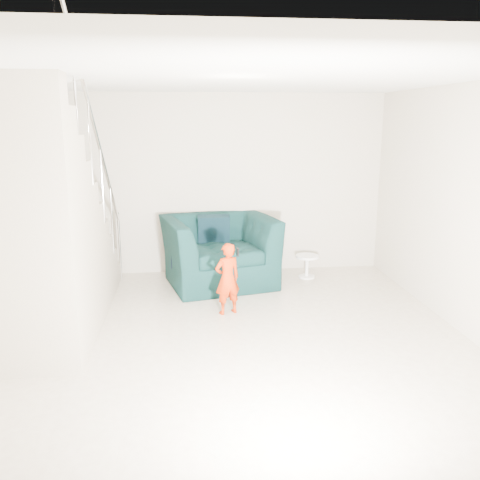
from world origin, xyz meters
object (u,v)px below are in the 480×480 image
object	(u,v)px
toddler	(227,279)
armchair	(219,251)
staircase	(47,250)
side_table	(307,263)

from	to	relation	value
toddler	armchair	bearing A→B (deg)	-110.33
toddler	staircase	bearing A→B (deg)	-10.75
armchair	toddler	bearing A→B (deg)	-102.37
toddler	staircase	world-z (taller)	staircase
side_table	staircase	size ratio (longest dim) A/B	0.09
toddler	side_table	size ratio (longest dim) A/B	2.57
armchair	staircase	bearing A→B (deg)	-154.55
staircase	toddler	bearing A→B (deg)	10.59
side_table	staircase	distance (m)	3.75
toddler	staircase	size ratio (longest dim) A/B	0.24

